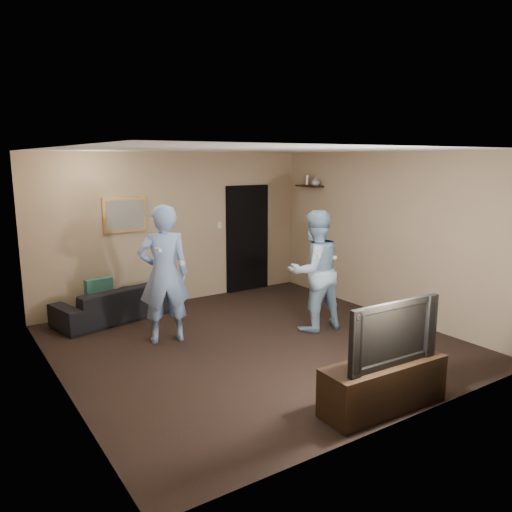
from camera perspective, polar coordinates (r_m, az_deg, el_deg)
ground at (r=6.94m, az=-0.16°, el=-9.96°), size 5.00×5.00×0.00m
ceiling at (r=6.48m, az=-0.17°, el=12.04°), size 5.00×5.00×0.04m
wall_back at (r=8.76m, az=-9.16°, el=3.13°), size 5.00×0.04×2.60m
wall_front at (r=4.74m, az=16.62°, el=-3.95°), size 5.00×0.04×2.60m
wall_left at (r=5.65m, az=-21.92°, el=-1.91°), size 0.04×5.00×2.60m
wall_right at (r=8.21m, az=14.63°, el=2.37°), size 0.04×5.00×2.60m
sofa at (r=8.17m, az=-15.80°, el=-5.13°), size 1.97×1.12×0.54m
throw_pillow at (r=8.05m, az=-17.49°, el=-3.91°), size 0.43×0.19×0.41m
painting_frame at (r=8.38m, az=-14.78°, el=4.61°), size 0.72×0.05×0.57m
painting_canvas at (r=8.35m, az=-14.72°, el=4.59°), size 0.62×0.01×0.47m
doorway at (r=9.46m, az=-0.99°, el=2.01°), size 0.90×0.06×2.00m
light_switch at (r=9.12m, az=-4.21°, el=3.55°), size 0.08×0.02×0.12m
wall_shelf at (r=9.36m, az=6.13°, el=7.95°), size 0.20×0.60×0.03m
shelf_vase at (r=9.22m, az=6.86°, el=8.50°), size 0.18×0.18×0.16m
shelf_figurine at (r=9.41m, az=5.86°, el=8.62°), size 0.06×0.06×0.18m
tv_console at (r=5.35m, az=14.35°, el=-14.07°), size 1.39×0.49×0.49m
television at (r=5.14m, az=14.65°, el=-8.28°), size 1.14×0.19×0.65m
wii_player_left at (r=6.89m, az=-10.47°, el=-2.04°), size 0.78×0.61×1.90m
wii_player_right at (r=7.31m, az=6.69°, el=-1.68°), size 0.91×0.74×1.77m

